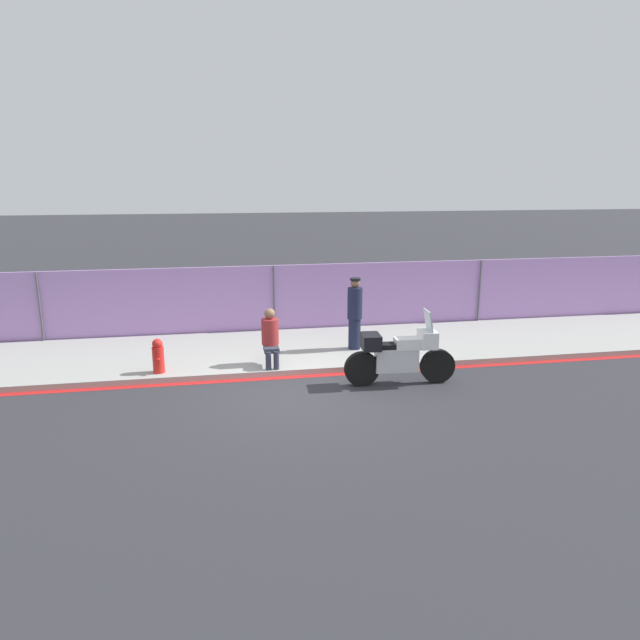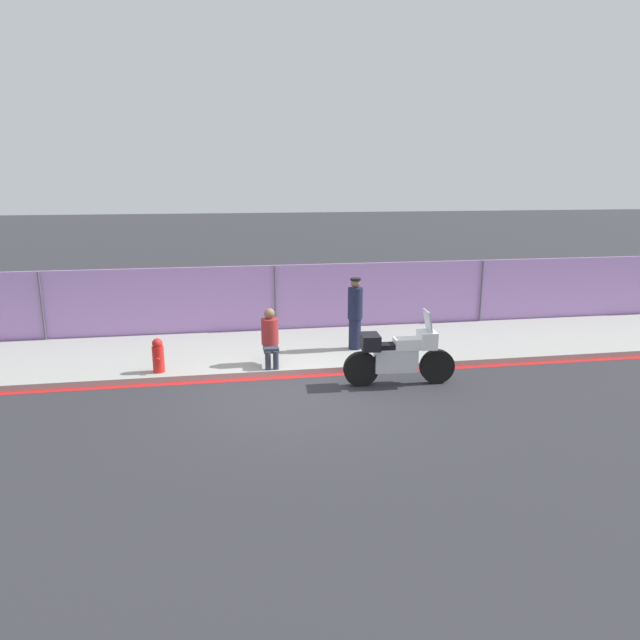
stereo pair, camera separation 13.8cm
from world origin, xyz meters
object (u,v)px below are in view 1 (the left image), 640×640
(officer_standing, at_px, (355,313))
(fire_hydrant, at_px, (158,356))
(motorcycle, at_px, (399,355))
(person_seated_on_curb, at_px, (270,334))

(officer_standing, height_order, fire_hydrant, officer_standing)
(motorcycle, height_order, officer_standing, officer_standing)
(officer_standing, distance_m, person_seated_on_curb, 2.24)
(motorcycle, distance_m, fire_hydrant, 4.96)
(officer_standing, height_order, person_seated_on_curb, officer_standing)
(fire_hydrant, bearing_deg, motorcycle, -14.29)
(motorcycle, distance_m, officer_standing, 2.24)
(officer_standing, bearing_deg, fire_hydrant, -167.84)
(officer_standing, relative_size, person_seated_on_curb, 1.37)
(person_seated_on_curb, distance_m, fire_hydrant, 2.37)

